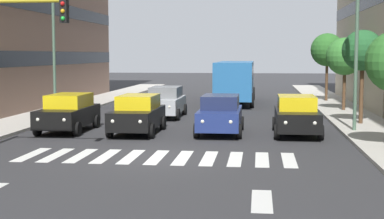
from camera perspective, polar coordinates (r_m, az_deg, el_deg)
ground_plane at (r=19.75m, az=-3.53°, el=-4.79°), size 180.00×180.00×0.00m
crosswalk_markings at (r=19.74m, az=-3.53°, el=-4.78°), size 9.45×2.80×0.01m
lane_arrow_0 at (r=14.06m, az=7.00°, el=-9.04°), size 0.50×2.20×0.01m
car_0 at (r=25.45m, az=10.41°, el=-0.54°), size 2.02×4.44×1.72m
car_1 at (r=25.44m, az=2.84°, el=-0.45°), size 2.02×4.44×1.72m
car_2 at (r=25.62m, az=-5.44°, el=-0.43°), size 2.02×4.44×1.72m
car_3 at (r=26.75m, az=-12.25°, el=-0.28°), size 2.02×4.44×1.72m
car_row2_0 at (r=32.11m, az=-2.67°, el=0.79°), size 2.02×4.44×1.72m
bus_behind_traffic at (r=41.55m, az=4.36°, el=3.20°), size 2.78×10.50×3.00m
street_lamp_left at (r=26.32m, az=14.92°, el=7.28°), size 3.28×0.28×6.89m
street_lamp_right at (r=32.17m, az=-12.63°, el=7.07°), size 3.48×0.28×6.95m
street_tree_1 at (r=29.13m, az=16.68°, el=5.63°), size 2.00×2.00×4.58m
street_tree_2 at (r=36.00m, az=15.03°, el=5.13°), size 2.29×2.29×4.41m
street_tree_3 at (r=43.02m, az=13.36°, el=5.81°), size 2.41×2.41×4.93m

